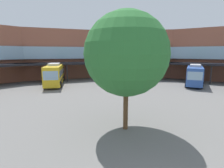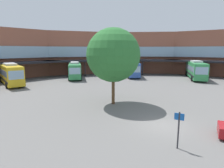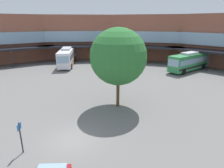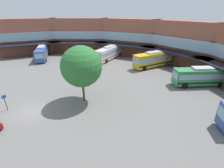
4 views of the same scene
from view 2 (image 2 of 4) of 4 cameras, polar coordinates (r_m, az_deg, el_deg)
The scene contains 8 objects.
ground_plane at distance 16.89m, azimuth 15.27°, elevation -12.02°, with size 127.49×127.49×0.00m, color slate.
station_building at distance 33.80m, azimuth -12.24°, elevation 8.61°, with size 83.69×51.96×10.82m.
bus_0 at distance 43.01m, azimuth -11.11°, elevation 4.16°, with size 6.02×10.30×3.63m.
bus_1 at distance 39.05m, azimuth -28.18°, elevation 2.72°, with size 3.45×10.95×3.91m.
bus_3 at distance 45.38m, azimuth 23.90°, elevation 3.99°, with size 10.33×10.06×3.95m.
bus_4 at distance 45.25m, azimuth 6.15°, elevation 4.64°, with size 7.45×9.84×3.71m.
plaza_tree at distance 21.64m, azimuth 0.37°, elevation 8.67°, with size 6.11×6.11×8.76m.
stop_sign_post at distance 13.05m, azimuth 19.42°, elevation -11.94°, with size 0.35×0.53×2.45m.
Camera 2 is at (-11.75, -10.37, 6.32)m, focal length 30.38 mm.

